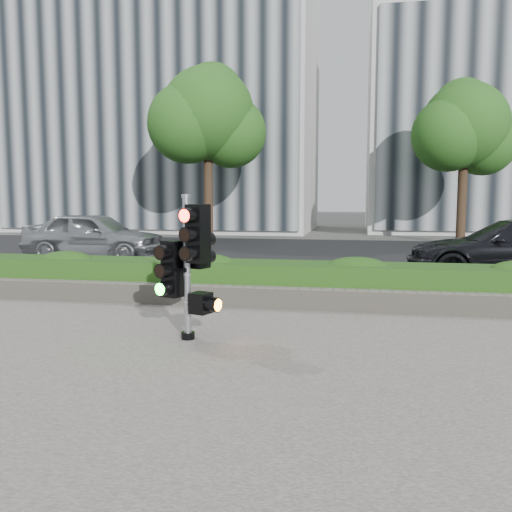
{
  "coord_description": "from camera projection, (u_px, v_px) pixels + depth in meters",
  "views": [
    {
      "loc": [
        1.49,
        -6.94,
        1.89
      ],
      "look_at": [
        0.08,
        0.6,
        1.04
      ],
      "focal_mm": 38.0,
      "sensor_mm": 36.0,
      "label": 1
    }
  ],
  "objects": [
    {
      "name": "ground",
      "position": [
        242.0,
        338.0,
        7.26
      ],
      "size": [
        120.0,
        120.0,
        0.0
      ],
      "primitive_type": "plane",
      "color": "#51514C",
      "rests_on": "ground"
    },
    {
      "name": "sidewalk",
      "position": [
        183.0,
        408.0,
        4.82
      ],
      "size": [
        16.0,
        11.0,
        0.03
      ],
      "primitive_type": "cube",
      "color": "#9E9389",
      "rests_on": "ground"
    },
    {
      "name": "road",
      "position": [
        309.0,
        256.0,
        17.03
      ],
      "size": [
        60.0,
        13.0,
        0.02
      ],
      "primitive_type": "cube",
      "color": "black",
      "rests_on": "ground"
    },
    {
      "name": "curb",
      "position": [
        277.0,
        292.0,
        10.33
      ],
      "size": [
        60.0,
        0.25,
        0.12
      ],
      "primitive_type": "cube",
      "color": "gray",
      "rests_on": "ground"
    },
    {
      "name": "stone_wall",
      "position": [
        266.0,
        297.0,
        9.09
      ],
      "size": [
        12.0,
        0.32,
        0.34
      ],
      "primitive_type": "cube",
      "color": "gray",
      "rests_on": "sidewalk"
    },
    {
      "name": "hedge",
      "position": [
        272.0,
        281.0,
        9.71
      ],
      "size": [
        12.0,
        1.0,
        0.68
      ],
      "primitive_type": "cube",
      "color": "#397B26",
      "rests_on": "sidewalk"
    },
    {
      "name": "building_left",
      "position": [
        171.0,
        96.0,
        30.55
      ],
      "size": [
        16.0,
        9.0,
        15.0
      ],
      "primitive_type": "cube",
      "color": "#B7B7B2",
      "rests_on": "ground"
    },
    {
      "name": "tree_left",
      "position": [
        208.0,
        117.0,
        21.75
      ],
      "size": [
        4.61,
        4.03,
        7.34
      ],
      "color": "black",
      "rests_on": "ground"
    },
    {
      "name": "tree_right",
      "position": [
        464.0,
        129.0,
        20.95
      ],
      "size": [
        4.1,
        3.58,
        6.53
      ],
      "color": "black",
      "rests_on": "ground"
    },
    {
      "name": "traffic_signal",
      "position": [
        190.0,
        260.0,
        6.99
      ],
      "size": [
        0.7,
        0.58,
        1.89
      ],
      "rotation": [
        0.0,
        0.0,
        -0.37
      ],
      "color": "black",
      "rests_on": "sidewalk"
    },
    {
      "name": "car_silver",
      "position": [
        94.0,
        235.0,
        16.04
      ],
      "size": [
        4.2,
        1.78,
        1.42
      ],
      "primitive_type": "imported",
      "rotation": [
        0.0,
        0.0,
        1.54
      ],
      "color": "#A0A2A7",
      "rests_on": "road"
    }
  ]
}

